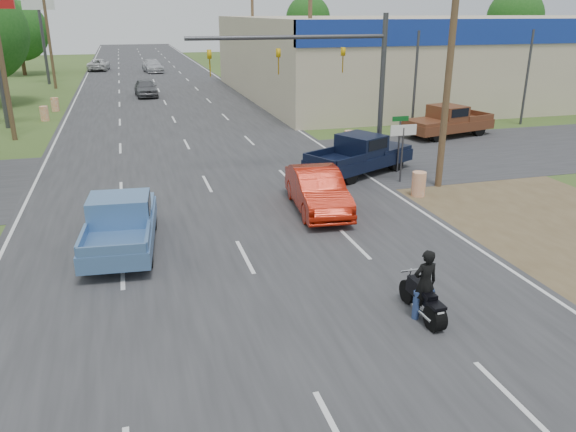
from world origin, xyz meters
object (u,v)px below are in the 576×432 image
object	(u,v)px
red_convertible	(318,191)
navy_pickup	(361,154)
motorcycle	(424,302)
distant_car_grey	(146,88)
distant_car_silver	(153,66)
brown_pickup	(447,121)
blue_pickup	(121,222)
rider	(425,287)
distant_car_white	(99,65)

from	to	relation	value
red_convertible	navy_pickup	size ratio (longest dim) A/B	0.82
motorcycle	distant_car_grey	size ratio (longest dim) A/B	0.45
red_convertible	distant_car_silver	bearing A→B (deg)	98.59
brown_pickup	distant_car_silver	size ratio (longest dim) A/B	1.17
red_convertible	motorcycle	world-z (taller)	red_convertible
brown_pickup	motorcycle	bearing A→B (deg)	134.40
blue_pickup	navy_pickup	size ratio (longest dim) A/B	0.92
blue_pickup	brown_pickup	world-z (taller)	brown_pickup
rider	brown_pickup	distance (m)	22.08
brown_pickup	distant_car_silver	bearing A→B (deg)	5.23
distant_car_grey	red_convertible	bearing A→B (deg)	-84.85
motorcycle	distant_car_white	bearing A→B (deg)	96.77
distant_car_grey	distant_car_white	distance (m)	25.75
blue_pickup	navy_pickup	distance (m)	12.26
navy_pickup	distant_car_white	xyz separation A→B (m)	(-13.09, 53.45, -0.19)
red_convertible	navy_pickup	distance (m)	5.71
rider	brown_pickup	xyz separation A→B (m)	(11.74, 18.70, 0.08)
navy_pickup	distant_car_silver	bearing A→B (deg)	160.85
motorcycle	distant_car_grey	bearing A→B (deg)	95.29
distant_car_silver	distant_car_white	bearing A→B (deg)	140.75
red_convertible	rider	distance (m)	8.19
rider	distant_car_silver	bearing A→B (deg)	-88.60
rider	blue_pickup	bearing A→B (deg)	-44.59
rider	distant_car_silver	xyz separation A→B (m)	(-2.95, 61.93, -0.12)
distant_car_grey	motorcycle	bearing A→B (deg)	-86.63
rider	brown_pickup	bearing A→B (deg)	-123.45
motorcycle	distant_car_grey	world-z (taller)	distant_car_grey
red_convertible	distant_car_white	distance (m)	58.64
motorcycle	brown_pickup	size ratio (longest dim) A/B	0.34
blue_pickup	navy_pickup	xyz separation A→B (m)	(10.67, 6.04, 0.04)
brown_pickup	navy_pickup	bearing A→B (deg)	113.60
distant_car_silver	motorcycle	bearing A→B (deg)	-93.98
red_convertible	distant_car_white	size ratio (longest dim) A/B	0.93
navy_pickup	distant_car_silver	distance (m)	49.77
distant_car_silver	distant_car_white	distance (m)	7.66
distant_car_grey	distant_car_white	size ratio (longest dim) A/B	0.86
red_convertible	navy_pickup	bearing A→B (deg)	56.07
distant_car_silver	rider	bearing A→B (deg)	-93.98
navy_pickup	distant_car_grey	world-z (taller)	navy_pickup
red_convertible	brown_pickup	bearing A→B (deg)	47.40
distant_car_silver	brown_pickup	bearing A→B (deg)	-77.93
red_convertible	distant_car_silver	distance (m)	53.83
rider	distant_car_grey	bearing A→B (deg)	-84.70
rider	distant_car_white	world-z (taller)	rider
red_convertible	distant_car_grey	bearing A→B (deg)	103.77
rider	distant_car_grey	size ratio (longest dim) A/B	0.39
rider	blue_pickup	distance (m)	9.58
blue_pickup	distant_car_grey	xyz separation A→B (m)	(2.25, 34.16, -0.11)
red_convertible	distant_car_white	xyz separation A→B (m)	(-9.47, 57.87, -0.07)
motorcycle	distant_car_grey	xyz separation A→B (m)	(-4.73, 40.77, 0.30)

